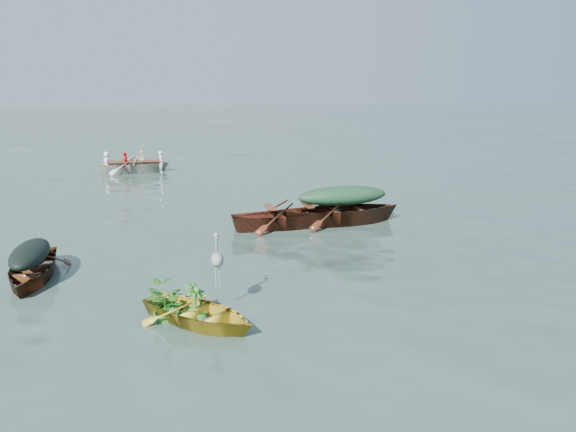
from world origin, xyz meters
The scene contains 13 objects.
ground centered at (0.00, 0.00, 0.00)m, with size 140.00×140.00×0.00m, color #344A42.
yellow_dinghy centered at (-2.60, -2.68, 0.00)m, with size 1.16×2.68×0.69m, color gold.
dark_covered_boat centered at (-5.83, -0.06, 0.00)m, with size 1.21×3.26×0.79m, color #4C2311.
green_tarp_boat centered at (1.35, 3.16, 0.00)m, with size 1.42×4.56×1.08m, color #4E1F12.
open_wooden_boat centered at (-0.16, 3.01, 0.00)m, with size 1.31×4.21×0.97m, color #5A2016.
rowed_boat centered at (-5.05, 12.83, 0.00)m, with size 1.21×4.04×0.95m, color beige.
dark_tarp_cover centered at (-5.83, -0.06, 0.59)m, with size 0.67×1.80×0.40m, color black.
green_tarp_cover centered at (1.35, 3.16, 0.80)m, with size 0.78×2.51×0.52m, color #163622.
thwart_benches centered at (-0.16, 3.01, 0.51)m, with size 0.79×2.10×0.04m, color #512312, non-canonical shape.
heron centered at (-2.27, -2.25, 0.81)m, with size 0.28×0.40×0.92m, color gray, non-canonical shape.
dinghy_weeds centered at (-2.99, -2.29, 0.65)m, with size 0.70×0.90×0.60m, color #1B5F19.
rowers centered at (-5.05, 12.83, 0.85)m, with size 1.09×2.83×0.76m, color white.
oars centered at (-5.05, 12.83, 0.50)m, with size 2.60×0.60×0.06m, color #A4773E, non-canonical shape.
Camera 1 is at (-2.58, -11.25, 3.90)m, focal length 35.00 mm.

